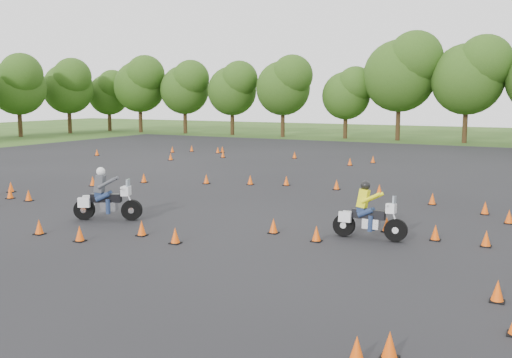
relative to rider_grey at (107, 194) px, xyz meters
The scene contains 6 objects.
ground 3.92m from the rider_grey, ahead, with size 140.00×140.00×0.00m, color #2D5119.
asphalt_pad 7.01m from the rider_grey, 56.76° to the left, with size 62.00×62.00×0.00m, color black.
treeline 36.30m from the rider_grey, 78.31° to the left, with size 86.98×32.63×10.76m.
traffic_cones 6.61m from the rider_grey, 54.66° to the left, with size 36.28×32.65×0.45m.
rider_grey is the anchor object (origin of this frame).
rider_yellow 8.94m from the rider_grey, ahead, with size 2.24×0.69×1.73m, color yellow, non-canonical shape.
Camera 1 is at (9.61, -14.68, 4.26)m, focal length 40.00 mm.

